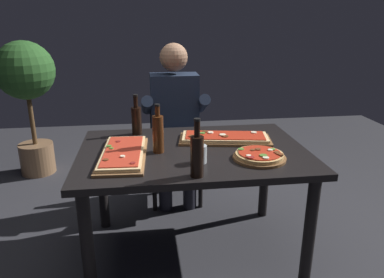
# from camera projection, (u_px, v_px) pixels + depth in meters

# --- Properties ---
(ground_plane) EXTENTS (6.40, 6.40, 0.00)m
(ground_plane) POSITION_uv_depth(u_px,v_px,m) (193.00, 250.00, 2.50)
(ground_plane) COLOR #2D2D33
(dining_table) EXTENTS (1.40, 0.96, 0.74)m
(dining_table) POSITION_uv_depth(u_px,v_px,m) (193.00, 163.00, 2.29)
(dining_table) COLOR black
(dining_table) RESTS_ON ground_plane
(pizza_rectangular_front) EXTENTS (0.63, 0.34, 0.05)m
(pizza_rectangular_front) POSITION_uv_depth(u_px,v_px,m) (225.00, 138.00, 2.41)
(pizza_rectangular_front) COLOR brown
(pizza_rectangular_front) RESTS_ON dining_table
(pizza_rectangular_left) EXTENTS (0.30, 0.60, 0.05)m
(pizza_rectangular_left) POSITION_uv_depth(u_px,v_px,m) (123.00, 154.00, 2.13)
(pizza_rectangular_left) COLOR brown
(pizza_rectangular_left) RESTS_ON dining_table
(pizza_round_far) EXTENTS (0.31, 0.31, 0.05)m
(pizza_round_far) POSITION_uv_depth(u_px,v_px,m) (259.00, 156.00, 2.10)
(pizza_round_far) COLOR brown
(pizza_round_far) RESTS_ON dining_table
(wine_bottle_dark) EXTENTS (0.07, 0.07, 0.30)m
(wine_bottle_dark) POSITION_uv_depth(u_px,v_px,m) (158.00, 133.00, 2.17)
(wine_bottle_dark) COLOR #47230F
(wine_bottle_dark) RESTS_ON dining_table
(oil_bottle_amber) EXTENTS (0.07, 0.07, 0.31)m
(oil_bottle_amber) POSITION_uv_depth(u_px,v_px,m) (197.00, 154.00, 1.84)
(oil_bottle_amber) COLOR black
(oil_bottle_amber) RESTS_ON dining_table
(vinegar_bottle_green) EXTENTS (0.07, 0.07, 0.28)m
(vinegar_bottle_green) POSITION_uv_depth(u_px,v_px,m) (137.00, 119.00, 2.52)
(vinegar_bottle_green) COLOR black
(vinegar_bottle_green) RESTS_ON dining_table
(tumbler_near_camera) EXTENTS (0.07, 0.07, 0.10)m
(tumbler_near_camera) POSITION_uv_depth(u_px,v_px,m) (201.00, 155.00, 2.04)
(tumbler_near_camera) COLOR silver
(tumbler_near_camera) RESTS_ON dining_table
(diner_chair) EXTENTS (0.44, 0.44, 0.87)m
(diner_chair) POSITION_uv_depth(u_px,v_px,m) (174.00, 143.00, 3.14)
(diner_chair) COLOR black
(diner_chair) RESTS_ON ground_plane
(seated_diner) EXTENTS (0.53, 0.41, 1.33)m
(seated_diner) POSITION_uv_depth(u_px,v_px,m) (175.00, 118.00, 2.95)
(seated_diner) COLOR #23232D
(seated_diner) RESTS_ON ground_plane
(potted_plant_corner) EXTENTS (0.55, 0.55, 1.32)m
(potted_plant_corner) POSITION_uv_depth(u_px,v_px,m) (27.00, 87.00, 3.47)
(potted_plant_corner) COLOR #846042
(potted_plant_corner) RESTS_ON ground_plane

